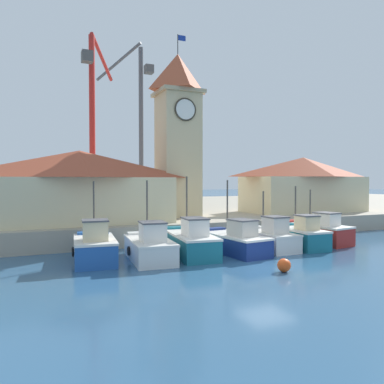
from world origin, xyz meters
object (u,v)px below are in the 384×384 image
(fishing_boat_center, at_px, (269,238))
(port_crane_near, at_px, (93,144))
(fishing_boat_mid_right, at_px, (300,236))
(mooring_buoy, at_px, (284,265))
(clock_tower, at_px, (178,131))
(warehouse_left, at_px, (80,185))
(fishing_boat_left_outer, at_px, (150,247))
(dock_worker_near_tower, at_px, (138,211))
(fishing_boat_left_inner, at_px, (190,242))
(port_crane_far, at_px, (140,142))
(fishing_boat_mid_left, at_px, (234,241))
(warehouse_right, at_px, (303,184))
(fishing_boat_right_inner, at_px, (317,232))
(fishing_boat_far_left, at_px, (95,247))

(fishing_boat_center, distance_m, port_crane_near, 20.36)
(fishing_boat_mid_right, bearing_deg, mooring_buoy, -135.67)
(clock_tower, relative_size, port_crane_near, 0.88)
(clock_tower, height_order, warehouse_left, clock_tower)
(fishing_boat_left_outer, xyz_separation_m, clock_tower, (5.46, 9.69, 7.79))
(fishing_boat_left_outer, relative_size, dock_worker_near_tower, 3.04)
(fishing_boat_left_inner, relative_size, dock_worker_near_tower, 3.34)
(fishing_boat_left_outer, bearing_deg, clock_tower, 60.61)
(port_crane_far, xyz_separation_m, dock_worker_near_tower, (-5.54, -19.34, -6.87))
(fishing_boat_left_outer, relative_size, port_crane_far, 0.25)
(fishing_boat_left_outer, relative_size, fishing_boat_left_inner, 0.91)
(fishing_boat_left_inner, bearing_deg, port_crane_far, 80.95)
(fishing_boat_mid_right, relative_size, dock_worker_near_tower, 2.65)
(fishing_boat_left_inner, height_order, port_crane_near, port_crane_near)
(fishing_boat_left_inner, bearing_deg, fishing_boat_center, -2.10)
(fishing_boat_left_inner, relative_size, fishing_boat_mid_right, 1.26)
(fishing_boat_mid_left, relative_size, clock_tower, 0.35)
(fishing_boat_mid_left, bearing_deg, dock_worker_near_tower, 124.96)
(dock_worker_near_tower, bearing_deg, fishing_boat_mid_right, -34.08)
(warehouse_right, height_order, port_crane_near, port_crane_near)
(fishing_boat_left_inner, xyz_separation_m, clock_tower, (2.92, 9.42, 7.74))
(fishing_boat_center, relative_size, port_crane_near, 0.25)
(mooring_buoy, bearing_deg, fishing_boat_right_inner, 38.87)
(fishing_boat_left_inner, height_order, dock_worker_near_tower, fishing_boat_left_inner)
(port_crane_far, bearing_deg, fishing_boat_far_left, -110.79)
(port_crane_far, height_order, mooring_buoy, port_crane_far)
(fishing_boat_right_inner, relative_size, mooring_buoy, 7.79)
(fishing_boat_left_outer, bearing_deg, warehouse_right, 27.01)
(clock_tower, distance_m, mooring_buoy, 16.93)
(mooring_buoy, bearing_deg, fishing_boat_center, 62.01)
(fishing_boat_mid_left, relative_size, fishing_boat_mid_right, 1.22)
(port_crane_far, bearing_deg, warehouse_left, -118.65)
(warehouse_right, xyz_separation_m, dock_worker_near_tower, (-17.37, -3.37, -1.84))
(clock_tower, height_order, warehouse_right, clock_tower)
(port_crane_far, xyz_separation_m, mooring_buoy, (-1.45, -30.43, -8.75))
(fishing_boat_left_outer, height_order, warehouse_right, warehouse_right)
(port_crane_near, bearing_deg, fishing_boat_mid_left, -72.23)
(fishing_boat_far_left, height_order, port_crane_far, port_crane_far)
(fishing_boat_far_left, relative_size, fishing_boat_left_outer, 0.88)
(fishing_boat_center, relative_size, port_crane_far, 0.22)
(fishing_boat_far_left, distance_m, fishing_boat_center, 10.68)
(fishing_boat_right_inner, relative_size, clock_tower, 0.33)
(clock_tower, xyz_separation_m, port_crane_far, (1.07, 15.64, 0.54))
(fishing_boat_far_left, relative_size, fishing_boat_center, 1.00)
(fishing_boat_far_left, xyz_separation_m, fishing_boat_center, (10.67, -0.59, -0.08))
(fishing_boat_far_left, xyz_separation_m, fishing_boat_mid_right, (12.95, -0.85, -0.03))
(fishing_boat_far_left, xyz_separation_m, clock_tower, (8.29, 9.02, 7.73))
(mooring_buoy, bearing_deg, fishing_boat_left_outer, 134.85)
(fishing_boat_center, distance_m, warehouse_left, 13.86)
(fishing_boat_center, bearing_deg, fishing_boat_right_inner, 9.15)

